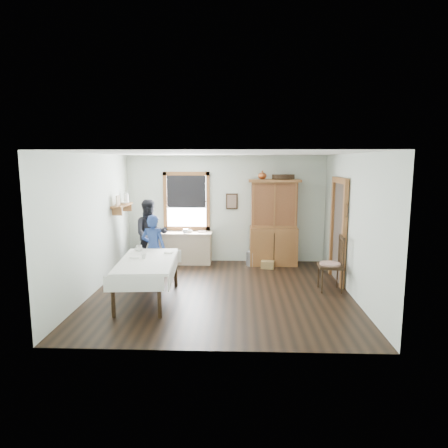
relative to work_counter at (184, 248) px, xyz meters
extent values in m
cube|color=black|center=(1.04, -2.21, -0.39)|extent=(5.00, 5.00, 0.01)
cube|color=silver|center=(1.04, -2.21, 2.30)|extent=(5.00, 5.00, 0.01)
cube|color=silver|center=(1.04, 0.29, 0.95)|extent=(5.00, 0.01, 2.70)
cube|color=silver|center=(1.04, -4.71, 0.95)|extent=(5.00, 0.01, 2.70)
cube|color=silver|center=(-1.46, -2.21, 0.95)|extent=(0.01, 5.00, 2.70)
cube|color=silver|center=(3.54, -2.21, 0.95)|extent=(0.01, 5.00, 2.70)
cube|color=white|center=(0.04, 0.28, 1.15)|extent=(1.00, 0.02, 1.30)
cube|color=olive|center=(0.04, 0.25, 1.85)|extent=(1.18, 0.06, 0.09)
cube|color=olive|center=(0.04, 0.25, 0.46)|extent=(1.18, 0.06, 0.09)
cube|color=olive|center=(-0.51, 0.25, 1.15)|extent=(0.09, 0.06, 1.48)
cube|color=olive|center=(0.58, 0.25, 1.15)|extent=(0.09, 0.06, 1.48)
cube|color=black|center=(0.04, 0.23, 1.39)|extent=(0.98, 0.03, 0.82)
cube|color=#473C32|center=(3.51, -1.36, 0.65)|extent=(0.03, 0.90, 2.10)
cube|color=olive|center=(3.48, -1.87, 0.65)|extent=(0.08, 0.12, 2.10)
cube|color=olive|center=(3.48, -0.85, 0.65)|extent=(0.08, 0.12, 2.10)
cube|color=olive|center=(3.48, -1.36, 1.76)|extent=(0.08, 1.14, 0.12)
cube|color=olive|center=(-1.33, -0.71, 1.15)|extent=(0.24, 1.00, 0.04)
cube|color=olive|center=(-1.33, -1.11, 1.05)|extent=(0.22, 0.03, 0.18)
cube|color=olive|center=(-1.33, -0.31, 1.05)|extent=(0.22, 0.03, 0.18)
cube|color=tan|center=(-1.33, -1.01, 1.28)|extent=(0.03, 0.22, 0.24)
cylinder|color=silver|center=(-1.33, -0.36, 1.28)|extent=(0.12, 0.12, 0.22)
cube|color=#302011|center=(1.19, 0.25, 1.15)|extent=(0.30, 0.04, 0.40)
torus|color=black|center=(3.49, -1.91, 1.32)|extent=(0.01, 0.27, 0.27)
cube|color=tan|center=(0.00, 0.00, 0.00)|extent=(1.39, 0.53, 0.80)
cube|color=olive|center=(2.23, -0.04, 0.66)|extent=(1.25, 0.60, 2.12)
cube|color=white|center=(-0.30, -2.74, -0.01)|extent=(1.15, 1.99, 0.77)
cube|color=#302011|center=(3.19, -2.04, 0.16)|extent=(0.55, 0.55, 1.12)
cube|color=#A3A6AB|center=(1.71, -0.15, -0.23)|extent=(0.36, 0.36, 0.33)
cube|color=#9A7B45|center=(2.07, -0.42, -0.31)|extent=(0.34, 0.27, 0.18)
imported|color=navy|center=(-0.44, -1.58, 0.27)|extent=(0.54, 0.40, 1.34)
imported|color=black|center=(-0.73, -0.50, 0.37)|extent=(0.90, 0.80, 1.54)
imported|color=silver|center=(-0.66, -1.88, 0.42)|extent=(0.15, 0.15, 0.09)
imported|color=silver|center=(-0.39, -2.64, 0.42)|extent=(0.11, 0.11, 0.09)
imported|color=silver|center=(-0.65, -2.00, 0.40)|extent=(0.20, 0.20, 0.05)
imported|color=#7D6353|center=(0.35, 0.08, 0.41)|extent=(0.17, 0.23, 0.02)
imported|color=silver|center=(0.12, -0.02, 0.43)|extent=(0.19, 0.19, 0.06)
imported|color=silver|center=(-1.33, -0.66, 1.20)|extent=(0.22, 0.22, 0.05)
camera|label=1|loc=(1.38, -9.79, 2.16)|focal=32.00mm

